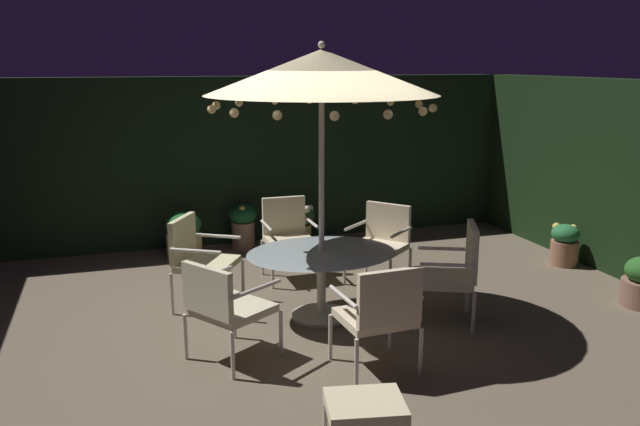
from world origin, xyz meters
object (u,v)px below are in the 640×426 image
Objects in this scene: patio_chair_northeast at (198,255)px; potted_plant_right_near at (184,234)px; potted_plant_back_center at (565,244)px; patio_chair_north at (287,232)px; ottoman_footrest at (365,408)px; patio_dining_table at (321,265)px; patio_chair_east at (224,303)px; patio_chair_southwest at (382,238)px; patio_chair_south at (456,268)px; potted_plant_front_corner at (243,224)px; patio_umbrella at (322,73)px; potted_plant_left_far at (298,223)px; patio_chair_southeast at (381,311)px.

potted_plant_right_near is (0.04, 1.87, -0.26)m from patio_chair_northeast.
potted_plant_back_center is (4.69, 0.04, -0.30)m from patio_chair_northeast.
patio_chair_north reaches higher than ottoman_footrest.
potted_plant_right_near is (-1.12, 2.54, -0.24)m from patio_dining_table.
patio_chair_east is 0.99× the size of patio_chair_southwest.
patio_chair_south is 1.61× the size of potted_plant_front_corner.
potted_plant_right_near is at bearing -167.12° from potted_plant_front_corner.
potted_plant_back_center is at bearing -27.84° from potted_plant_front_corner.
patio_dining_table is at bearing -30.32° from patio_chair_northeast.
patio_umbrella is at bearing 33.21° from patio_chair_east.
potted_plant_left_far is at bearing 148.60° from potted_plant_back_center.
patio_chair_north is at bearing 123.30° from patio_chair_south.
potted_plant_left_far is (1.63, 1.91, -0.22)m from patio_chair_northeast.
ottoman_footrest is (-0.55, -1.06, -0.22)m from patio_chair_southeast.
ottoman_footrest is (0.70, -3.07, -0.24)m from patio_chair_northeast.
patio_chair_southwest reaches higher than potted_plant_front_corner.
potted_plant_front_corner is at bearing 114.73° from patio_chair_south.
patio_chair_southwest is 2.74m from potted_plant_right_near.
patio_chair_north is at bearing -47.21° from potted_plant_right_near.
patio_chair_northeast reaches higher than patio_chair_east.
patio_chair_southeast reaches higher than potted_plant_back_center.
patio_chair_east is at bearing -89.98° from potted_plant_right_near.
patio_chair_north is at bearing 90.24° from patio_umbrella.
patio_chair_southeast reaches higher than potted_plant_right_near.
potted_plant_right_near reaches higher than ottoman_footrest.
patio_dining_table is 2.79m from potted_plant_right_near.
patio_chair_south is at bearing -23.96° from patio_dining_table.
patio_chair_southwest reaches higher than potted_plant_back_center.
patio_chair_east reaches higher than potted_plant_front_corner.
patio_chair_north is 2.68m from patio_chair_southeast.
patio_dining_table is 2.76m from potted_plant_front_corner.
patio_chair_southwest is at bearing 39.74° from patio_umbrella.
patio_chair_south is at bearing -65.27° from potted_plant_front_corner.
patio_chair_south is at bearing -56.70° from patio_chair_north.
patio_chair_north reaches higher than potted_plant_right_near.
potted_plant_front_corner is at bearing 124.82° from patio_chair_southwest.
patio_chair_northeast is at bearing -179.46° from potted_plant_back_center.
patio_chair_southwest reaches higher than patio_chair_east.
patio_chair_east reaches higher than ottoman_footrest.
patio_umbrella is 4.22m from potted_plant_back_center.
ottoman_footrest is 5.07m from potted_plant_back_center.
patio_umbrella is at bearing 79.09° from ottoman_footrest.
potted_plant_front_corner is (-0.28, 2.74, -2.12)m from patio_umbrella.
patio_chair_north is 1.66m from potted_plant_right_near.
patio_chair_northeast is at bearing -130.52° from potted_plant_left_far.
potted_plant_left_far is at bearing 84.39° from patio_chair_southeast.
potted_plant_right_near reaches higher than potted_plant_left_far.
patio_chair_south is at bearing -151.10° from potted_plant_back_center.
ottoman_footrest is at bearing -68.39° from patio_chair_east.
patio_chair_northeast reaches higher than patio_chair_southeast.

